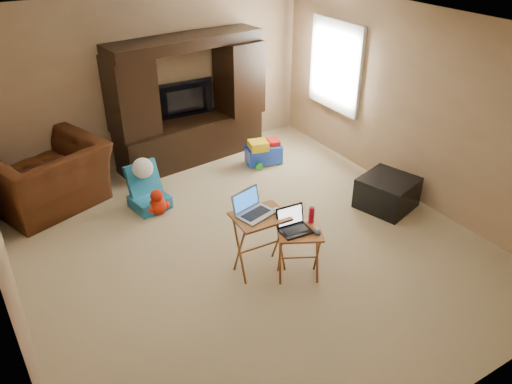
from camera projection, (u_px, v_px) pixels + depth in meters
floor at (247, 242)px, 5.98m from camera, size 5.50×5.50×0.00m
ceiling at (245, 28)px, 4.73m from camera, size 5.50×5.50×0.00m
wall_back at (153, 80)px, 7.39m from camera, size 5.00×0.00×5.00m
wall_front at (454, 298)px, 3.32m from camera, size 5.00×0.00×5.00m
wall_right at (413, 106)px, 6.47m from camera, size 0.00×5.50×5.50m
window_pane at (336, 66)px, 7.54m from camera, size 0.00×1.20×1.20m
window_frame at (335, 66)px, 7.53m from camera, size 0.06×1.14×1.34m
entertainment_center at (189, 101)px, 7.48m from camera, size 2.38×0.83×1.91m
television at (186, 101)px, 7.60m from camera, size 0.97×0.16×0.56m
recliner at (48, 177)px, 6.49m from camera, size 1.66×1.56×0.87m
child_rocker at (148, 188)px, 6.52m from camera, size 0.53×0.58×0.59m
plush_toy at (157, 202)px, 6.46m from camera, size 0.32×0.27×0.35m
push_toy at (264, 152)px, 7.70m from camera, size 0.62×0.51×0.41m
ottoman at (387, 193)px, 6.59m from camera, size 0.81×0.81×0.42m
tray_table_left at (260, 243)px, 5.36m from camera, size 0.57×0.46×0.71m
tray_table_right at (299, 255)px, 5.29m from camera, size 0.58×0.54×0.60m
laptop_left at (256, 205)px, 5.13m from camera, size 0.44×0.39×0.24m
laptop_right at (296, 222)px, 5.07m from camera, size 0.33×0.28×0.24m
mouse_left at (279, 211)px, 5.20m from camera, size 0.13×0.17×0.06m
mouse_right at (317, 231)px, 5.09m from camera, size 0.11×0.14×0.05m
water_bottle at (311, 215)px, 5.24m from camera, size 0.06×0.06×0.18m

